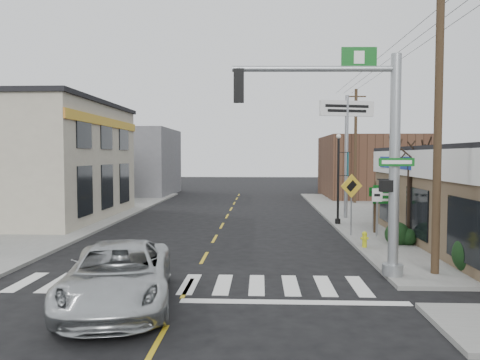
{
  "coord_description": "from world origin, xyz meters",
  "views": [
    {
      "loc": [
        2.1,
        -13.25,
        3.83
      ],
      "look_at": [
        1.24,
        6.34,
        2.8
      ],
      "focal_mm": 35.0,
      "sensor_mm": 36.0,
      "label": 1
    }
  ],
  "objects_px": {
    "dance_center_sign": "(347,126)",
    "bare_tree": "(411,145)",
    "suv": "(118,275)",
    "guide_sign": "(387,199)",
    "utility_pole_near": "(438,117)",
    "utility_pole_far": "(355,145)",
    "fire_hydrant": "(365,239)",
    "lamp_post": "(339,172)",
    "traffic_signal_pole": "(367,141)"
  },
  "relations": [
    {
      "from": "lamp_post",
      "to": "utility_pole_far",
      "type": "bearing_deg",
      "value": 90.8
    },
    {
      "from": "lamp_post",
      "to": "traffic_signal_pole",
      "type": "bearing_deg",
      "value": -79.06
    },
    {
      "from": "lamp_post",
      "to": "utility_pole_far",
      "type": "relative_size",
      "value": 0.55
    },
    {
      "from": "suv",
      "to": "fire_hydrant",
      "type": "bearing_deg",
      "value": 32.28
    },
    {
      "from": "lamp_post",
      "to": "guide_sign",
      "type": "bearing_deg",
      "value": -42.28
    },
    {
      "from": "dance_center_sign",
      "to": "utility_pole_far",
      "type": "xyz_separation_m",
      "value": [
        2.32,
        8.97,
        -0.87
      ]
    },
    {
      "from": "guide_sign",
      "to": "utility_pole_far",
      "type": "relative_size",
      "value": 0.28
    },
    {
      "from": "guide_sign",
      "to": "fire_hydrant",
      "type": "xyz_separation_m",
      "value": [
        -1.85,
        -3.63,
        -1.26
      ]
    },
    {
      "from": "bare_tree",
      "to": "utility_pole_near",
      "type": "height_order",
      "value": "utility_pole_near"
    },
    {
      "from": "suv",
      "to": "bare_tree",
      "type": "height_order",
      "value": "bare_tree"
    },
    {
      "from": "fire_hydrant",
      "to": "lamp_post",
      "type": "relative_size",
      "value": 0.13
    },
    {
      "from": "utility_pole_near",
      "to": "utility_pole_far",
      "type": "relative_size",
      "value": 1.07
    },
    {
      "from": "dance_center_sign",
      "to": "utility_pole_near",
      "type": "bearing_deg",
      "value": -103.75
    },
    {
      "from": "fire_hydrant",
      "to": "dance_center_sign",
      "type": "height_order",
      "value": "dance_center_sign"
    },
    {
      "from": "suv",
      "to": "utility_pole_far",
      "type": "relative_size",
      "value": 0.63
    },
    {
      "from": "bare_tree",
      "to": "utility_pole_near",
      "type": "relative_size",
      "value": 0.56
    },
    {
      "from": "traffic_signal_pole",
      "to": "fire_hydrant",
      "type": "height_order",
      "value": "traffic_signal_pole"
    },
    {
      "from": "suv",
      "to": "guide_sign",
      "type": "height_order",
      "value": "guide_sign"
    },
    {
      "from": "utility_pole_near",
      "to": "lamp_post",
      "type": "bearing_deg",
      "value": 102.26
    },
    {
      "from": "fire_hydrant",
      "to": "dance_center_sign",
      "type": "bearing_deg",
      "value": 84.47
    },
    {
      "from": "utility_pole_far",
      "to": "lamp_post",
      "type": "bearing_deg",
      "value": -107.41
    },
    {
      "from": "utility_pole_far",
      "to": "suv",
      "type": "bearing_deg",
      "value": -115.67
    },
    {
      "from": "guide_sign",
      "to": "lamp_post",
      "type": "distance_m",
      "value": 3.63
    },
    {
      "from": "lamp_post",
      "to": "dance_center_sign",
      "type": "xyz_separation_m",
      "value": [
        0.82,
        2.49,
        2.59
      ]
    },
    {
      "from": "dance_center_sign",
      "to": "bare_tree",
      "type": "distance_m",
      "value": 8.02
    },
    {
      "from": "traffic_signal_pole",
      "to": "utility_pole_far",
      "type": "relative_size",
      "value": 0.79
    },
    {
      "from": "suv",
      "to": "utility_pole_far",
      "type": "xyz_separation_m",
      "value": [
        11.02,
        25.27,
        3.89
      ]
    },
    {
      "from": "suv",
      "to": "fire_hydrant",
      "type": "relative_size",
      "value": 8.64
    },
    {
      "from": "dance_center_sign",
      "to": "utility_pole_far",
      "type": "relative_size",
      "value": 0.82
    },
    {
      "from": "guide_sign",
      "to": "lamp_post",
      "type": "relative_size",
      "value": 0.51
    },
    {
      "from": "guide_sign",
      "to": "dance_center_sign",
      "type": "height_order",
      "value": "dance_center_sign"
    },
    {
      "from": "traffic_signal_pole",
      "to": "utility_pole_near",
      "type": "xyz_separation_m",
      "value": [
        2.21,
        0.27,
        0.74
      ]
    },
    {
      "from": "guide_sign",
      "to": "bare_tree",
      "type": "relative_size",
      "value": 0.47
    },
    {
      "from": "fire_hydrant",
      "to": "lamp_post",
      "type": "distance_m",
      "value": 7.0
    },
    {
      "from": "bare_tree",
      "to": "utility_pole_near",
      "type": "distance_m",
      "value": 5.45
    },
    {
      "from": "lamp_post",
      "to": "utility_pole_near",
      "type": "bearing_deg",
      "value": -67.35
    },
    {
      "from": "guide_sign",
      "to": "dance_center_sign",
      "type": "distance_m",
      "value": 6.68
    },
    {
      "from": "traffic_signal_pole",
      "to": "lamp_post",
      "type": "distance_m",
      "value": 11.06
    },
    {
      "from": "suv",
      "to": "utility_pole_far",
      "type": "distance_m",
      "value": 27.84
    },
    {
      "from": "dance_center_sign",
      "to": "bare_tree",
      "type": "relative_size",
      "value": 1.37
    },
    {
      "from": "suv",
      "to": "utility_pole_near",
      "type": "distance_m",
      "value": 10.52
    },
    {
      "from": "suv",
      "to": "utility_pole_near",
      "type": "xyz_separation_m",
      "value": [
        9.1,
        3.13,
        4.23
      ]
    },
    {
      "from": "lamp_post",
      "to": "utility_pole_near",
      "type": "xyz_separation_m",
      "value": [
        1.22,
        -10.67,
        2.06
      ]
    },
    {
      "from": "traffic_signal_pole",
      "to": "fire_hydrant",
      "type": "distance_m",
      "value": 5.87
    },
    {
      "from": "lamp_post",
      "to": "bare_tree",
      "type": "distance_m",
      "value": 5.87
    },
    {
      "from": "guide_sign",
      "to": "utility_pole_near",
      "type": "distance_m",
      "value": 8.43
    },
    {
      "from": "traffic_signal_pole",
      "to": "bare_tree",
      "type": "bearing_deg",
      "value": 58.89
    },
    {
      "from": "bare_tree",
      "to": "utility_pole_far",
      "type": "relative_size",
      "value": 0.6
    },
    {
      "from": "guide_sign",
      "to": "lamp_post",
      "type": "height_order",
      "value": "lamp_post"
    },
    {
      "from": "traffic_signal_pole",
      "to": "dance_center_sign",
      "type": "relative_size",
      "value": 0.96
    }
  ]
}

